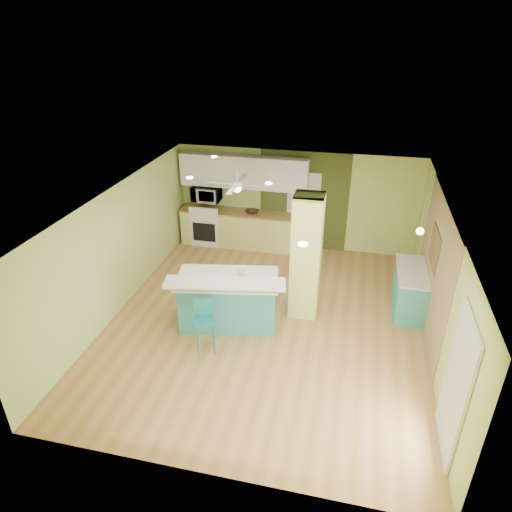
# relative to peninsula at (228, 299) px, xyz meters

# --- Properties ---
(floor) EXTENTS (6.00, 7.00, 0.01)m
(floor) POSITION_rel_peninsula_xyz_m (0.72, 0.20, -0.54)
(floor) COLOR #A57439
(floor) RESTS_ON ground
(ceiling) EXTENTS (6.00, 7.00, 0.01)m
(ceiling) POSITION_rel_peninsula_xyz_m (0.72, 0.20, 1.97)
(ceiling) COLOR white
(ceiling) RESTS_ON wall_back
(wall_back) EXTENTS (6.00, 0.01, 2.50)m
(wall_back) POSITION_rel_peninsula_xyz_m (0.72, 3.71, 0.72)
(wall_back) COLOR #BACE6E
(wall_back) RESTS_ON floor
(wall_front) EXTENTS (6.00, 0.01, 2.50)m
(wall_front) POSITION_rel_peninsula_xyz_m (0.72, -3.30, 0.72)
(wall_front) COLOR #BACE6E
(wall_front) RESTS_ON floor
(wall_left) EXTENTS (0.01, 7.00, 2.50)m
(wall_left) POSITION_rel_peninsula_xyz_m (-2.28, 0.20, 0.72)
(wall_left) COLOR #BACE6E
(wall_left) RESTS_ON floor
(wall_right) EXTENTS (0.01, 7.00, 2.50)m
(wall_right) POSITION_rel_peninsula_xyz_m (3.73, 0.20, 0.72)
(wall_right) COLOR #BACE6E
(wall_right) RESTS_ON floor
(wood_panel) EXTENTS (0.02, 3.40, 2.50)m
(wood_panel) POSITION_rel_peninsula_xyz_m (3.71, 0.80, 0.72)
(wood_panel) COLOR #8B6F4F
(wood_panel) RESTS_ON floor
(olive_accent) EXTENTS (2.20, 0.02, 2.50)m
(olive_accent) POSITION_rel_peninsula_xyz_m (0.92, 3.69, 0.72)
(olive_accent) COLOR #414D1E
(olive_accent) RESTS_ON floor
(interior_door) EXTENTS (0.82, 0.05, 2.00)m
(interior_door) POSITION_rel_peninsula_xyz_m (0.92, 3.66, 0.47)
(interior_door) COLOR silver
(interior_door) RESTS_ON floor
(french_door) EXTENTS (0.04, 1.08, 2.10)m
(french_door) POSITION_rel_peninsula_xyz_m (3.69, -2.10, 0.52)
(french_door) COLOR silver
(french_door) RESTS_ON floor
(column) EXTENTS (0.55, 0.55, 2.50)m
(column) POSITION_rel_peninsula_xyz_m (1.37, 0.70, 0.72)
(column) COLOR #C7D663
(column) RESTS_ON floor
(kitchen_run) EXTENTS (3.25, 0.63, 0.94)m
(kitchen_run) POSITION_rel_peninsula_xyz_m (-0.58, 3.40, -0.06)
(kitchen_run) COLOR #E2DA76
(kitchen_run) RESTS_ON floor
(stove) EXTENTS (0.76, 0.66, 1.08)m
(stove) POSITION_rel_peninsula_xyz_m (-1.53, 3.39, -0.07)
(stove) COLOR white
(stove) RESTS_ON floor
(upper_cabinets) EXTENTS (3.20, 0.34, 0.80)m
(upper_cabinets) POSITION_rel_peninsula_xyz_m (-0.58, 3.52, 1.42)
(upper_cabinets) COLOR white
(upper_cabinets) RESTS_ON wall_back
(microwave) EXTENTS (0.70, 0.48, 0.39)m
(microwave) POSITION_rel_peninsula_xyz_m (-1.53, 3.40, 0.82)
(microwave) COLOR white
(microwave) RESTS_ON wall_back
(ceiling_fan) EXTENTS (1.41, 1.41, 0.61)m
(ceiling_fan) POSITION_rel_peninsula_xyz_m (-0.38, 2.20, 1.55)
(ceiling_fan) COLOR silver
(ceiling_fan) RESTS_ON ceiling
(pendant_lamp) EXTENTS (0.14, 0.14, 0.69)m
(pendant_lamp) POSITION_rel_peninsula_xyz_m (3.37, 0.95, 1.35)
(pendant_lamp) COLOR silver
(pendant_lamp) RESTS_ON ceiling
(wall_decor) EXTENTS (0.03, 0.90, 0.70)m
(wall_decor) POSITION_rel_peninsula_xyz_m (3.69, 1.00, 1.02)
(wall_decor) COLOR brown
(wall_decor) RESTS_ON wood_panel
(peninsula) EXTENTS (2.20, 1.48, 1.15)m
(peninsula) POSITION_rel_peninsula_xyz_m (0.00, 0.00, 0.00)
(peninsula) COLOR teal
(peninsula) RESTS_ON floor
(bar_stool) EXTENTS (0.44, 0.44, 1.01)m
(bar_stool) POSITION_rel_peninsula_xyz_m (-0.18, -0.86, 0.14)
(bar_stool) COLOR teal
(bar_stool) RESTS_ON floor
(side_counter) EXTENTS (0.60, 1.40, 0.90)m
(side_counter) POSITION_rel_peninsula_xyz_m (3.42, 1.27, -0.08)
(side_counter) COLOR teal
(side_counter) RESTS_ON floor
(fruit_bowl) EXTENTS (0.34, 0.34, 0.08)m
(fruit_bowl) POSITION_rel_peninsula_xyz_m (-0.34, 3.37, 0.45)
(fruit_bowl) COLOR #352516
(fruit_bowl) RESTS_ON kitchen_run
(canister) EXTENTS (0.13, 0.13, 0.18)m
(canister) POSITION_rel_peninsula_xyz_m (0.22, 0.16, 0.56)
(canister) COLOR yellow
(canister) RESTS_ON peninsula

